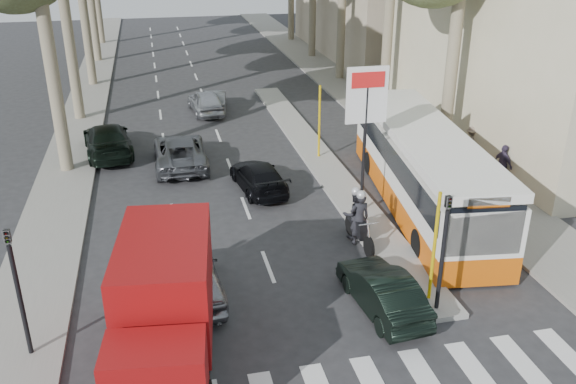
% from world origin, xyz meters
% --- Properties ---
extents(ground, '(120.00, 120.00, 0.00)m').
position_xyz_m(ground, '(0.00, 0.00, 0.00)').
color(ground, '#28282B').
rests_on(ground, ground).
extents(sidewalk_right, '(3.20, 70.00, 0.12)m').
position_xyz_m(sidewalk_right, '(8.60, 25.00, 0.06)').
color(sidewalk_right, gray).
rests_on(sidewalk_right, ground).
extents(median_left, '(2.40, 64.00, 0.12)m').
position_xyz_m(median_left, '(-8.00, 28.00, 0.06)').
color(median_left, gray).
rests_on(median_left, ground).
extents(traffic_island, '(1.50, 26.00, 0.16)m').
position_xyz_m(traffic_island, '(3.25, 11.00, 0.08)').
color(traffic_island, gray).
rests_on(traffic_island, ground).
extents(billboard, '(1.50, 12.10, 5.60)m').
position_xyz_m(billboard, '(3.25, 5.00, 3.70)').
color(billboard, yellow).
rests_on(billboard, ground).
extents(traffic_light_island, '(0.16, 0.41, 3.60)m').
position_xyz_m(traffic_light_island, '(3.25, -1.50, 2.49)').
color(traffic_light_island, black).
rests_on(traffic_light_island, ground).
extents(traffic_light_left, '(0.16, 0.41, 3.60)m').
position_xyz_m(traffic_light_left, '(-7.60, -1.00, 2.49)').
color(traffic_light_left, black).
rests_on(traffic_light_left, ground).
extents(silver_hatchback, '(1.77, 3.91, 1.30)m').
position_xyz_m(silver_hatchback, '(-3.32, 0.82, 0.65)').
color(silver_hatchback, '#94959B').
rests_on(silver_hatchback, ground).
extents(dark_hatchback, '(1.67, 3.85, 1.23)m').
position_xyz_m(dark_hatchback, '(1.80, -1.00, 0.62)').
color(dark_hatchback, black).
rests_on(dark_hatchback, ground).
extents(queue_car_a, '(2.26, 4.90, 1.36)m').
position_xyz_m(queue_car_a, '(-3.05, 11.55, 0.68)').
color(queue_car_a, '#53565C').
rests_on(queue_car_a, ground).
extents(queue_car_b, '(2.12, 4.22, 1.18)m').
position_xyz_m(queue_car_b, '(-0.09, 8.11, 0.59)').
color(queue_car_b, black).
rests_on(queue_car_b, ground).
extents(queue_car_c, '(2.01, 4.16, 1.37)m').
position_xyz_m(queue_car_c, '(-1.10, 19.66, 0.68)').
color(queue_car_c, '#A5A8AD').
rests_on(queue_car_c, ground).
extents(queue_car_d, '(1.71, 3.70, 1.17)m').
position_xyz_m(queue_car_d, '(-0.50, 20.24, 0.59)').
color(queue_car_d, '#53565B').
rests_on(queue_car_d, ground).
extents(queue_car_e, '(2.67, 5.26, 1.46)m').
position_xyz_m(queue_car_e, '(-6.30, 13.83, 0.73)').
color(queue_car_e, black).
rests_on(queue_car_e, ground).
extents(red_truck, '(2.82, 5.97, 3.07)m').
position_xyz_m(red_truck, '(-4.18, -1.80, 1.62)').
color(red_truck, black).
rests_on(red_truck, ground).
extents(city_bus, '(4.06, 12.11, 3.13)m').
position_xyz_m(city_bus, '(5.70, 5.17, 1.65)').
color(city_bus, '#D3570B').
rests_on(city_bus, ground).
extents(motorcycle, '(0.88, 2.38, 2.02)m').
position_xyz_m(motorcycle, '(2.38, 2.98, 0.92)').
color(motorcycle, black).
rests_on(motorcycle, ground).
extents(pedestrian_near, '(0.68, 1.08, 1.70)m').
position_xyz_m(pedestrian_near, '(9.78, 6.24, 0.97)').
color(pedestrian_near, '#3D334D').
rests_on(pedestrian_near, sidewalk_right).
extents(pedestrian_far, '(1.03, 0.55, 1.53)m').
position_xyz_m(pedestrian_far, '(10.00, 9.27, 0.88)').
color(pedestrian_far, '#726255').
rests_on(pedestrian_far, sidewalk_right).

